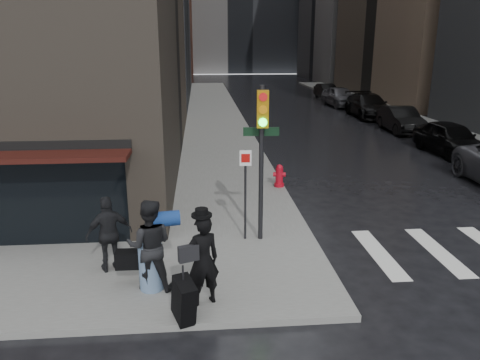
# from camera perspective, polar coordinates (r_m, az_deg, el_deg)

# --- Properties ---
(ground) EXTENTS (140.00, 140.00, 0.00)m
(ground) POSITION_cam_1_polar(r_m,az_deg,el_deg) (11.17, 1.13, -11.80)
(ground) COLOR black
(ground) RESTS_ON ground
(sidewalk_left) EXTENTS (4.00, 50.00, 0.15)m
(sidewalk_left) POSITION_cam_1_polar(r_m,az_deg,el_deg) (37.16, -3.26, 8.41)
(sidewalk_left) COLOR slate
(sidewalk_left) RESTS_ON ground
(sidewalk_right) EXTENTS (3.00, 50.00, 0.15)m
(sidewalk_right) POSITION_cam_1_polar(r_m,az_deg,el_deg) (39.89, 16.73, 8.30)
(sidewalk_right) COLOR slate
(sidewalk_right) RESTS_ON ground
(man_overcoat) EXTENTS (1.06, 1.35, 2.09)m
(man_overcoat) POSITION_cam_1_polar(r_m,az_deg,el_deg) (9.42, -5.04, -10.51)
(man_overcoat) COLOR black
(man_overcoat) RESTS_ON ground
(man_jeans) EXTENTS (1.44, 0.79, 2.03)m
(man_jeans) POSITION_cam_1_polar(r_m,az_deg,el_deg) (10.17, -10.98, -7.79)
(man_jeans) COLOR black
(man_jeans) RESTS_ON ground
(man_greycoat) EXTENTS (1.15, 0.82, 1.81)m
(man_greycoat) POSITION_cam_1_polar(r_m,az_deg,el_deg) (11.22, -15.65, -6.34)
(man_greycoat) COLOR black
(man_greycoat) RESTS_ON ground
(traffic_light) EXTENTS (1.03, 0.48, 4.11)m
(traffic_light) POSITION_cam_1_polar(r_m,az_deg,el_deg) (11.94, 2.50, 4.45)
(traffic_light) COLOR black
(traffic_light) RESTS_ON ground
(fire_hydrant) EXTENTS (0.48, 0.37, 0.84)m
(fire_hydrant) POSITION_cam_1_polar(r_m,az_deg,el_deg) (17.27, 4.81, 0.41)
(fire_hydrant) COLOR #AF0A1A
(fire_hydrant) RESTS_ON ground
(parked_car_1) EXTENTS (2.12, 4.78, 1.60)m
(parked_car_1) POSITION_cam_1_polar(r_m,az_deg,el_deg) (24.92, 24.24, 4.66)
(parked_car_1) COLOR black
(parked_car_1) RESTS_ON ground
(parked_car_2) EXTENTS (1.79, 4.68, 1.52)m
(parked_car_2) POSITION_cam_1_polar(r_m,az_deg,el_deg) (30.22, 19.01, 6.99)
(parked_car_2) COLOR black
(parked_car_2) RESTS_ON ground
(parked_car_3) EXTENTS (2.53, 5.82, 1.67)m
(parked_car_3) POSITION_cam_1_polar(r_m,az_deg,el_deg) (35.71, 15.39, 8.75)
(parked_car_3) COLOR black
(parked_car_3) RESTS_ON ground
(parked_car_4) EXTENTS (2.34, 5.03, 1.67)m
(parked_car_4) POSITION_cam_1_polar(r_m,az_deg,el_deg) (41.20, 12.06, 9.94)
(parked_car_4) COLOR #4E4E53
(parked_car_4) RESTS_ON ground
(parked_car_5) EXTENTS (1.73, 4.21, 1.36)m
(parked_car_5) POSITION_cam_1_polar(r_m,az_deg,el_deg) (47.04, 10.54, 10.61)
(parked_car_5) COLOR black
(parked_car_5) RESTS_ON ground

